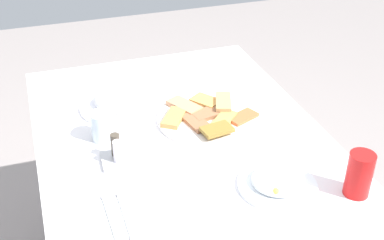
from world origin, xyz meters
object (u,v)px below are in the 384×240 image
salad_plate_rice (278,182)px  paper_napkin (119,217)px  condiment_caddy (117,154)px  spoon (112,218)px  salad_plate_greens (116,103)px  dining_table (181,155)px  fork (126,215)px  soda_can (359,174)px  drinking_glass (104,126)px  pide_platter (207,116)px

salad_plate_rice → paper_napkin: salad_plate_rice is taller
paper_napkin → condiment_caddy: 0.24m
paper_napkin → spoon: bearing=90.0°
salad_plate_greens → salad_plate_rice: salad_plate_greens is taller
dining_table → spoon: bearing=138.7°
dining_table → fork: (-0.31, 0.23, 0.08)m
soda_can → condiment_caddy: (0.33, 0.55, -0.04)m
dining_table → paper_napkin: (-0.31, 0.25, 0.08)m
paper_napkin → fork: size_ratio=0.88×
soda_can → drinking_glass: bearing=51.2°
paper_napkin → fork: 0.02m
salad_plate_greens → fork: (-0.53, 0.08, -0.01)m
pide_platter → salad_plate_rice: size_ratio=1.55×
paper_napkin → pide_platter: bearing=-44.6°
salad_plate_rice → paper_napkin: size_ratio=1.41×
drinking_glass → soda_can: bearing=-128.8°
soda_can → fork: 0.59m
dining_table → paper_napkin: paper_napkin is taller
dining_table → paper_napkin: 0.40m
pide_platter → spoon: bearing=134.0°
salad_plate_greens → soda_can: (-0.63, -0.50, 0.04)m
salad_plate_greens → spoon: bearing=167.8°
spoon → soda_can: bearing=-100.6°
drinking_glass → condiment_caddy: drinking_glass is taller
dining_table → salad_plate_greens: size_ratio=4.87×
salad_plate_rice → fork: salad_plate_rice is taller
pide_platter → spoon: 0.52m
dining_table → condiment_caddy: 0.24m
pide_platter → condiment_caddy: (-0.13, 0.32, 0.01)m
paper_napkin → dining_table: bearing=-39.4°
fork → salad_plate_greens: bearing=-8.7°
pide_platter → dining_table: bearing=117.8°
pide_platter → fork: 0.50m
salad_plate_greens → pide_platter: bearing=-121.8°
fork → soda_can: bearing=-100.0°
soda_can → fork: soda_can is taller
salad_plate_greens → paper_napkin: (-0.53, 0.10, -0.02)m
salad_plate_rice → condiment_caddy: size_ratio=2.23×
dining_table → pide_platter: (0.06, -0.11, 0.09)m
dining_table → condiment_caddy: bearing=110.1°
dining_table → pide_platter: pide_platter is taller
pide_platter → soda_can: (-0.46, -0.24, 0.05)m
salad_plate_rice → soda_can: 0.20m
drinking_glass → fork: size_ratio=0.52×
fork → condiment_caddy: (0.23, -0.02, 0.02)m
salad_plate_rice → paper_napkin: bearing=88.2°
dining_table → fork: fork is taller
dining_table → spoon: (-0.31, 0.27, 0.08)m
dining_table → fork: bearing=142.7°
soda_can → paper_napkin: soda_can is taller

